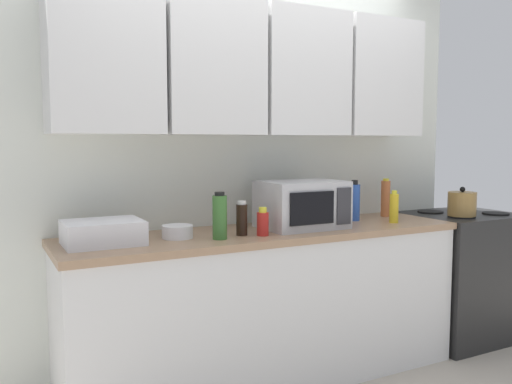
{
  "coord_description": "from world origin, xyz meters",
  "views": [
    {
      "loc": [
        -1.49,
        -2.98,
        1.41
      ],
      "look_at": [
        -0.05,
        -0.25,
        1.12
      ],
      "focal_mm": 37.49,
      "sensor_mm": 36.0,
      "label": 1
    }
  ],
  "objects": [
    {
      "name": "dish_rack",
      "position": [
        -0.94,
        -0.3,
        0.96
      ],
      "size": [
        0.38,
        0.3,
        0.12
      ],
      "primitive_type": "cube",
      "color": "silver",
      "rests_on": "counter_run"
    },
    {
      "name": "stove_range",
      "position": [
        1.58,
        -0.32,
        0.45
      ],
      "size": [
        0.76,
        0.64,
        0.91
      ],
      "color": "black",
      "rests_on": "ground_plane"
    },
    {
      "name": "bowl_ceramic_small",
      "position": [
        -0.55,
        -0.3,
        0.93
      ],
      "size": [
        0.17,
        0.17,
        0.07
      ],
      "primitive_type": "cylinder",
      "color": "silver",
      "rests_on": "counter_run"
    },
    {
      "name": "microwave",
      "position": [
        0.22,
        -0.32,
        1.04
      ],
      "size": [
        0.48,
        0.37,
        0.28
      ],
      "color": "#B7B7BC",
      "rests_on": "counter_run"
    },
    {
      "name": "bottle_yellow_mustard",
      "position": [
        0.84,
        -0.43,
        1.0
      ],
      "size": [
        0.06,
        0.06,
        0.21
      ],
      "color": "gold",
      "rests_on": "counter_run"
    },
    {
      "name": "wall_back_with_cabinets",
      "position": [
        0.0,
        -0.07,
        1.58
      ],
      "size": [
        3.26,
        0.38,
        2.6
      ],
      "color": "silver",
      "rests_on": "ground_plane"
    },
    {
      "name": "kettle",
      "position": [
        1.41,
        -0.46,
        0.99
      ],
      "size": [
        0.19,
        0.19,
        0.2
      ],
      "color": "olive",
      "rests_on": "stove_range"
    },
    {
      "name": "bottle_green_oil",
      "position": [
        -0.37,
        -0.44,
        1.02
      ],
      "size": [
        0.08,
        0.08,
        0.25
      ],
      "color": "#386B2D",
      "rests_on": "counter_run"
    },
    {
      "name": "bottle_red_sauce",
      "position": [
        -0.11,
        -0.45,
        0.97
      ],
      "size": [
        0.07,
        0.07,
        0.16
      ],
      "color": "red",
      "rests_on": "counter_run"
    },
    {
      "name": "bottle_spice_jar",
      "position": [
        0.99,
        -0.17,
        1.03
      ],
      "size": [
        0.06,
        0.06,
        0.26
      ],
      "color": "#BC6638",
      "rests_on": "counter_run"
    },
    {
      "name": "bottle_soy_dark",
      "position": [
        -0.21,
        -0.39,
        0.99
      ],
      "size": [
        0.06,
        0.06,
        0.19
      ],
      "color": "black",
      "rests_on": "counter_run"
    },
    {
      "name": "counter_run",
      "position": [
        0.0,
        -0.3,
        0.45
      ],
      "size": [
        2.39,
        0.63,
        0.9
      ],
      "color": "silver",
      "rests_on": "ground_plane"
    },
    {
      "name": "bottle_blue_cleaner",
      "position": [
        0.68,
        -0.23,
        1.02
      ],
      "size": [
        0.07,
        0.07,
        0.26
      ],
      "color": "#2D56B7",
      "rests_on": "counter_run"
    }
  ]
}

